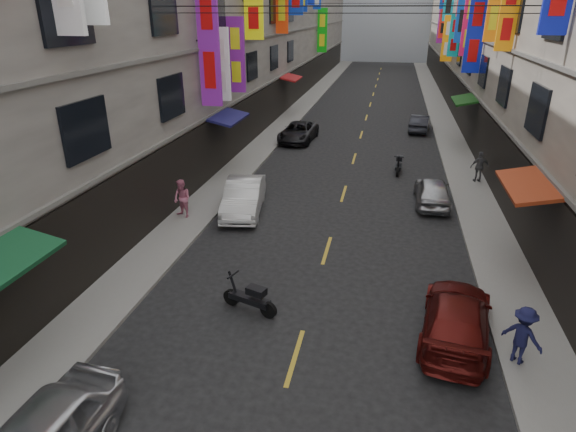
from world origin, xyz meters
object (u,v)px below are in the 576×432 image
at_px(car_left_far, 298,132).
at_px(pedestrian_rnear, 523,335).
at_px(car_right_near, 456,318).
at_px(car_right_mid, 433,191).
at_px(scooter_far_right, 399,165).
at_px(pedestrian_rfar, 480,167).
at_px(pedestrian_lfar, 182,199).
at_px(car_right_far, 420,123).
at_px(scooter_crossing, 250,298).
at_px(car_left_mid, 244,197).

relative_size(car_left_far, pedestrian_rnear, 2.89).
xyz_separation_m(car_right_near, car_right_mid, (-0.01, 9.80, 0.01)).
height_order(scooter_far_right, car_left_far, car_left_far).
xyz_separation_m(scooter_far_right, pedestrian_rfar, (3.89, -0.99, 0.45)).
height_order(car_right_near, pedestrian_lfar, pedestrian_lfar).
xyz_separation_m(car_right_mid, pedestrian_lfar, (-10.23, -3.90, 0.30)).
height_order(car_left_far, car_right_far, car_left_far).
relative_size(scooter_crossing, car_right_near, 0.41).
distance_m(scooter_crossing, car_left_far, 19.78).
relative_size(car_left_mid, car_left_far, 0.97).
xyz_separation_m(car_left_far, pedestrian_lfar, (-2.24, -13.78, 0.31)).
height_order(car_left_far, car_right_near, car_right_near).
distance_m(scooter_far_right, car_right_far, 10.19).
height_order(car_right_near, pedestrian_rfar, pedestrian_rfar).
distance_m(car_left_far, pedestrian_rnear, 22.55).
distance_m(car_right_far, pedestrian_lfar, 20.99).
bearing_deg(pedestrian_rfar, car_right_mid, 41.34).
bearing_deg(car_right_near, car_right_far, -81.79).
relative_size(scooter_far_right, car_right_far, 0.50).
distance_m(car_left_mid, car_right_near, 10.76).
height_order(car_right_far, pedestrian_lfar, pedestrian_lfar).
height_order(scooter_crossing, car_right_far, car_right_far).
height_order(car_left_mid, pedestrian_rfar, pedestrian_rfar).
bearing_deg(car_left_mid, scooter_crossing, -80.95).
distance_m(scooter_far_right, pedestrian_lfar, 12.05).
bearing_deg(car_left_mid, pedestrian_rfar, 20.59).
distance_m(car_right_mid, car_right_far, 14.42).
relative_size(scooter_far_right, car_left_mid, 0.42).
xyz_separation_m(car_right_mid, pedestrian_rfar, (2.44, 3.34, 0.27)).
bearing_deg(car_right_mid, pedestrian_lfar, 20.40).
xyz_separation_m(car_left_far, pedestrian_rfar, (10.43, -6.54, 0.28)).
distance_m(car_left_mid, car_right_far, 18.81).
distance_m(car_left_far, pedestrian_lfar, 13.96).
distance_m(car_right_near, pedestrian_rnear, 1.65).
relative_size(car_left_far, car_right_near, 1.04).
height_order(scooter_crossing, car_left_mid, car_left_mid).
bearing_deg(scooter_crossing, car_left_far, 25.12).
relative_size(scooter_far_right, car_right_mid, 0.49).
xyz_separation_m(scooter_crossing, car_right_far, (5.65, 24.19, 0.16)).
relative_size(scooter_crossing, car_left_mid, 0.41).
bearing_deg(scooter_far_right, car_left_far, -36.61).
xyz_separation_m(pedestrian_lfar, pedestrian_rfar, (12.67, 7.24, -0.03)).
height_order(car_right_mid, pedestrian_rnear, pedestrian_rnear).
distance_m(scooter_crossing, pedestrian_rnear, 7.12).
xyz_separation_m(scooter_far_right, car_right_far, (1.46, 10.08, 0.16)).
relative_size(car_right_near, car_right_far, 1.16).
bearing_deg(pedestrian_rnear, pedestrian_lfar, 6.58).
height_order(scooter_crossing, pedestrian_rnear, pedestrian_rnear).
xyz_separation_m(scooter_crossing, scooter_far_right, (4.19, 14.10, 0.00)).
bearing_deg(car_left_far, car_left_mid, -86.74).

